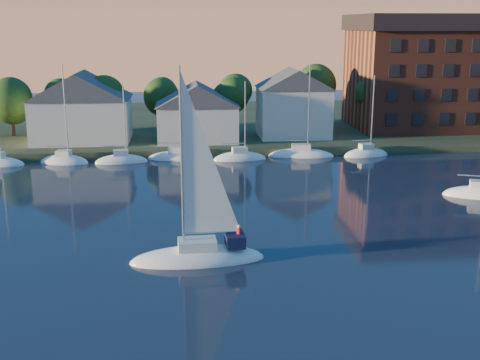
{
  "coord_description": "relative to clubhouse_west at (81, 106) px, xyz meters",
  "views": [
    {
      "loc": [
        -8.15,
        -26.87,
        16.99
      ],
      "look_at": [
        -3.39,
        22.0,
        4.2
      ],
      "focal_mm": 45.0,
      "sensor_mm": 36.0,
      "label": 1
    }
  ],
  "objects": [
    {
      "name": "moored_fleet",
      "position": [
        10.0,
        -9.0,
        -5.83
      ],
      "size": [
        63.5,
        2.4,
        12.05
      ],
      "color": "white",
      "rests_on": "ground"
    },
    {
      "name": "clubhouse_west",
      "position": [
        0.0,
        0.0,
        0.0
      ],
      "size": [
        13.65,
        9.45,
        9.64
      ],
      "color": "beige",
      "rests_on": "shoreline_land"
    },
    {
      "name": "clubhouse_east",
      "position": [
        30.0,
        1.0,
        0.07
      ],
      "size": [
        10.5,
        8.4,
        9.8
      ],
      "color": "beige",
      "rests_on": "shoreline_land"
    },
    {
      "name": "condo_block",
      "position": [
        56.0,
        6.95,
        3.86
      ],
      "size": [
        31.0,
        17.0,
        17.4
      ],
      "color": "brown",
      "rests_on": "shoreline_land"
    },
    {
      "name": "hero_sailboat",
      "position": [
        14.9,
        -43.2,
        -5.3
      ],
      "size": [
        10.13,
        3.65,
        15.38
      ],
      "rotation": [
        0.0,
        0.0,
        3.18
      ],
      "color": "white",
      "rests_on": "ground"
    },
    {
      "name": "shoreline_land",
      "position": [
        22.0,
        17.0,
        -5.93
      ],
      "size": [
        160.0,
        50.0,
        2.0
      ],
      "primitive_type": "cube",
      "color": "#303C23",
      "rests_on": "ground"
    },
    {
      "name": "drifting_sailboat_right",
      "position": [
        43.7,
        -29.01,
        -5.84
      ],
      "size": [
        7.62,
        4.76,
        11.49
      ],
      "rotation": [
        0.0,
        0.0,
        -0.35
      ],
      "color": "white",
      "rests_on": "ground"
    },
    {
      "name": "clubhouse_centre",
      "position": [
        16.0,
        -1.0,
        -0.8
      ],
      "size": [
        11.55,
        8.4,
        8.08
      ],
      "color": "beige",
      "rests_on": "shoreline_land"
    },
    {
      "name": "tree_line",
      "position": [
        24.0,
        5.0,
        1.24
      ],
      "size": [
        93.4,
        5.4,
        8.9
      ],
      "color": "#3A281A",
      "rests_on": "shoreline_land"
    },
    {
      "name": "wooden_dock",
      "position": [
        22.0,
        -6.0,
        -5.93
      ],
      "size": [
        120.0,
        3.0,
        1.0
      ],
      "primitive_type": "cube",
      "color": "brown",
      "rests_on": "ground"
    }
  ]
}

